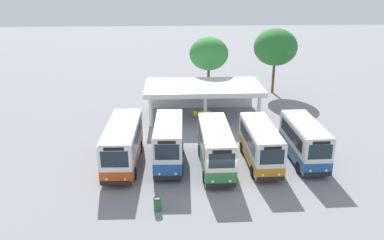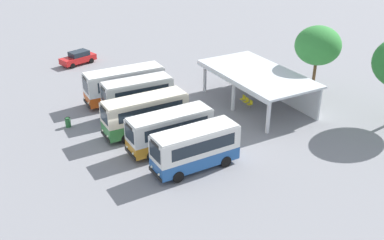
% 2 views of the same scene
% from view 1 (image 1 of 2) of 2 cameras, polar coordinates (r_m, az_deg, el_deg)
% --- Properties ---
extents(ground_plane, '(180.00, 180.00, 0.00)m').
position_cam_1_polar(ground_plane, '(28.65, 4.27, -9.48)').
color(ground_plane, gray).
extents(city_bus_nearest_orange, '(2.57, 7.99, 3.35)m').
position_cam_1_polar(city_bus_nearest_orange, '(31.24, -9.96, -3.29)').
color(city_bus_nearest_orange, black).
rests_on(city_bus_nearest_orange, ground).
extents(city_bus_second_in_row, '(2.37, 6.63, 3.51)m').
position_cam_1_polar(city_bus_second_in_row, '(30.87, -3.37, -3.13)').
color(city_bus_second_in_row, black).
rests_on(city_bus_second_in_row, ground).
extents(city_bus_middle_cream, '(2.35, 7.49, 3.30)m').
position_cam_1_polar(city_bus_middle_cream, '(30.33, 3.42, -3.80)').
color(city_bus_middle_cream, black).
rests_on(city_bus_middle_cream, ground).
extents(city_bus_fourth_amber, '(2.33, 7.12, 3.15)m').
position_cam_1_polar(city_bus_fourth_amber, '(31.44, 9.83, -3.33)').
color(city_bus_fourth_amber, black).
rests_on(city_bus_fourth_amber, ground).
extents(city_bus_fifth_blue, '(2.36, 6.78, 3.26)m').
position_cam_1_polar(city_bus_fifth_blue, '(32.64, 15.88, -2.82)').
color(city_bus_fifth_blue, black).
rests_on(city_bus_fifth_blue, ground).
extents(terminal_canopy, '(11.99, 6.45, 3.40)m').
position_cam_1_polar(terminal_canopy, '(41.75, 1.57, 4.39)').
color(terminal_canopy, silver).
rests_on(terminal_canopy, ground).
extents(waiting_chair_end_by_column, '(0.45, 0.45, 0.86)m').
position_cam_1_polar(waiting_chair_end_by_column, '(40.87, 0.52, 0.83)').
color(waiting_chair_end_by_column, slate).
rests_on(waiting_chair_end_by_column, ground).
extents(waiting_chair_second_from_end, '(0.45, 0.45, 0.86)m').
position_cam_1_polar(waiting_chair_second_from_end, '(40.82, 1.48, 0.80)').
color(waiting_chair_second_from_end, slate).
rests_on(waiting_chair_second_from_end, ground).
extents(waiting_chair_middle_seat, '(0.45, 0.45, 0.86)m').
position_cam_1_polar(waiting_chair_middle_seat, '(40.85, 2.42, 0.81)').
color(waiting_chair_middle_seat, slate).
rests_on(waiting_chair_middle_seat, ground).
extents(roadside_tree_behind_canopy, '(4.54, 4.54, 7.33)m').
position_cam_1_polar(roadside_tree_behind_canopy, '(46.75, 2.44, 9.52)').
color(roadside_tree_behind_canopy, brown).
rests_on(roadside_tree_behind_canopy, ground).
extents(roadside_tree_east_of_canopy, '(5.28, 5.28, 8.00)m').
position_cam_1_polar(roadside_tree_east_of_canopy, '(49.95, 11.95, 10.24)').
color(roadside_tree_east_of_canopy, brown).
rests_on(roadside_tree_east_of_canopy, ground).
extents(litter_bin_apron, '(0.49, 0.49, 0.90)m').
position_cam_1_polar(litter_bin_apron, '(25.83, -5.01, -11.97)').
color(litter_bin_apron, '#266633').
rests_on(litter_bin_apron, ground).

